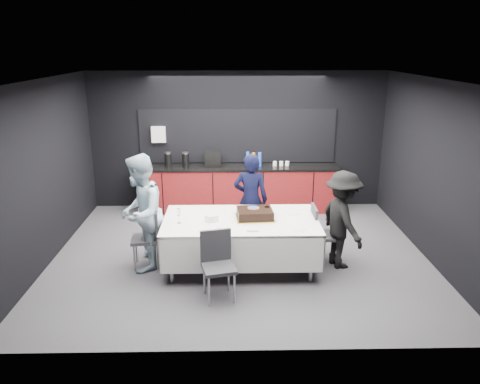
# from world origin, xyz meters

# --- Properties ---
(ground) EXTENTS (6.00, 6.00, 0.00)m
(ground) POSITION_xyz_m (0.00, 0.00, 0.00)
(ground) COLOR #48484D
(ground) RESTS_ON ground
(room_shell) EXTENTS (6.04, 5.04, 2.82)m
(room_shell) POSITION_xyz_m (0.00, 0.00, 1.86)
(room_shell) COLOR white
(room_shell) RESTS_ON ground
(kitchenette) EXTENTS (4.10, 0.64, 2.05)m
(kitchenette) POSITION_xyz_m (-0.02, 2.22, 0.54)
(kitchenette) COLOR maroon
(kitchenette) RESTS_ON ground
(party_table) EXTENTS (2.32, 1.32, 0.78)m
(party_table) POSITION_xyz_m (0.00, -0.40, 0.64)
(party_table) COLOR #99999E
(party_table) RESTS_ON ground
(cake_assembly) EXTENTS (0.60, 0.50, 0.18)m
(cake_assembly) POSITION_xyz_m (0.22, -0.35, 0.85)
(cake_assembly) COLOR gold
(cake_assembly) RESTS_ON party_table
(plate_stack) EXTENTS (0.20, 0.20, 0.10)m
(plate_stack) POSITION_xyz_m (-0.43, -0.46, 0.83)
(plate_stack) COLOR white
(plate_stack) RESTS_ON party_table
(loose_plate_near) EXTENTS (0.20, 0.20, 0.01)m
(loose_plate_near) POSITION_xyz_m (-0.26, -0.69, 0.78)
(loose_plate_near) COLOR white
(loose_plate_near) RESTS_ON party_table
(loose_plate_right_a) EXTENTS (0.20, 0.20, 0.01)m
(loose_plate_right_a) POSITION_xyz_m (0.82, -0.16, 0.78)
(loose_plate_right_a) COLOR white
(loose_plate_right_a) RESTS_ON party_table
(loose_plate_right_b) EXTENTS (0.20, 0.20, 0.01)m
(loose_plate_right_b) POSITION_xyz_m (0.82, -0.79, 0.78)
(loose_plate_right_b) COLOR white
(loose_plate_right_b) RESTS_ON party_table
(loose_plate_far) EXTENTS (0.18, 0.18, 0.01)m
(loose_plate_far) POSITION_xyz_m (-0.05, -0.07, 0.78)
(loose_plate_far) COLOR white
(loose_plate_far) RESTS_ON party_table
(fork_pile) EXTENTS (0.17, 0.11, 0.03)m
(fork_pile) POSITION_xyz_m (0.16, -0.86, 0.79)
(fork_pile) COLOR white
(fork_pile) RESTS_ON party_table
(champagne_flute) EXTENTS (0.06, 0.06, 0.22)m
(champagne_flute) POSITION_xyz_m (-0.91, -0.54, 0.94)
(champagne_flute) COLOR white
(champagne_flute) RESTS_ON party_table
(chair_left) EXTENTS (0.46, 0.46, 0.92)m
(chair_left) POSITION_xyz_m (-1.38, -0.34, 0.53)
(chair_left) COLOR #2D2D32
(chair_left) RESTS_ON ground
(chair_right) EXTENTS (0.42, 0.42, 0.92)m
(chair_right) POSITION_xyz_m (1.24, -0.27, 0.53)
(chair_right) COLOR #2D2D32
(chair_right) RESTS_ON ground
(chair_near) EXTENTS (0.51, 0.51, 0.92)m
(chair_near) POSITION_xyz_m (-0.33, -1.28, 0.53)
(chair_near) COLOR #2D2D32
(chair_near) RESTS_ON ground
(person_center) EXTENTS (0.63, 0.46, 1.59)m
(person_center) POSITION_xyz_m (0.19, 0.48, 0.79)
(person_center) COLOR black
(person_center) RESTS_ON ground
(person_left) EXTENTS (0.74, 0.91, 1.77)m
(person_left) POSITION_xyz_m (-1.49, -0.40, 0.89)
(person_left) COLOR #A2BCCC
(person_left) RESTS_ON ground
(person_right) EXTENTS (0.82, 1.10, 1.51)m
(person_right) POSITION_xyz_m (1.54, -0.39, 0.75)
(person_right) COLOR black
(person_right) RESTS_ON ground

